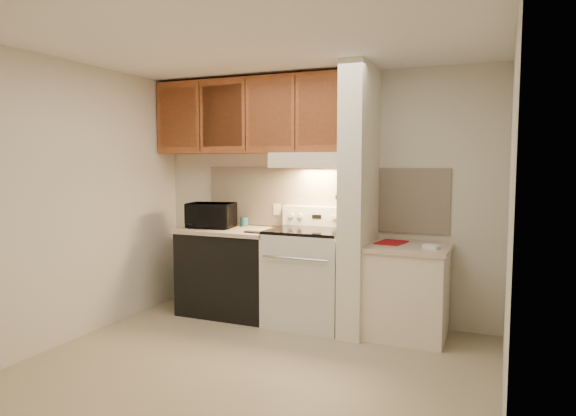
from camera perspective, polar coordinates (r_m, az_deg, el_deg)
The scene contains 50 objects.
floor at distance 4.25m, azimuth -3.56°, elevation -17.10°, with size 3.60×3.60×0.00m, color tan.
ceiling at distance 4.03m, azimuth -3.77°, elevation 17.88°, with size 3.60×3.60×0.00m, color white.
wall_back at distance 5.33m, azimuth 3.58°, elevation 1.28°, with size 3.60×0.02×2.50m, color beige.
wall_left at distance 5.02m, azimuth -22.35°, elevation 0.66°, with size 0.02×3.00×2.50m, color beige.
wall_right at distance 3.54m, azimuth 23.41°, elevation -1.14°, with size 0.02×3.00×2.50m, color beige.
backsplash at distance 5.32m, azimuth 3.54°, elevation 1.11°, with size 2.60×0.02×0.63m, color beige.
range_body at distance 5.13m, azimuth 2.24°, elevation -7.81°, with size 0.76×0.65×0.92m, color silver.
oven_window at distance 4.83m, azimuth 0.90°, elevation -8.13°, with size 0.50×0.01×0.30m, color black.
oven_handle at distance 4.75m, azimuth 0.73°, elevation -5.64°, with size 0.02×0.02×0.65m, color silver.
cooktop at distance 5.04m, azimuth 2.26°, elevation -2.54°, with size 0.74×0.64×0.03m, color black.
range_backguard at distance 5.29m, azimuth 3.35°, elevation -0.92°, with size 0.76×0.08×0.20m, color silver.
range_display at distance 5.25m, azimuth 3.20°, elevation -0.96°, with size 0.10×0.01×0.04m, color black.
range_knob_left_outer at distance 5.35m, azimuth 0.37°, elevation -0.84°, with size 0.05×0.05×0.02m, color silver.
range_knob_left_inner at distance 5.31m, azimuth 1.36°, elevation -0.89°, with size 0.05×0.05×0.02m, color silver.
range_knob_right_inner at distance 5.19m, azimuth 5.06°, elevation -1.05°, with size 0.05×0.05×0.02m, color silver.
range_knob_right_outer at distance 5.16m, azimuth 6.11°, elevation -1.09°, with size 0.05×0.05×0.02m, color silver.
dishwasher_front at distance 5.51m, azimuth -6.39°, elevation -7.19°, with size 1.00×0.63×0.87m, color black.
left_countertop at distance 5.43m, azimuth -6.44°, elevation -2.49°, with size 1.04×0.67×0.04m, color beige.
spoon_rest at distance 5.06m, azimuth -3.60°, elevation -2.71°, with size 0.24×0.08×0.02m, color black.
teal_jar at distance 5.59m, azimuth -4.89°, elevation -1.54°, with size 0.09×0.09×0.10m, color #285E60.
outlet at distance 5.50m, azimuth -1.24°, elevation -0.16°, with size 0.08×0.01×0.12m, color #F1E0CA.
microwave at distance 5.50m, azimuth -8.55°, elevation -0.82°, with size 0.48×0.32×0.26m, color black.
partition_pillar at distance 4.85m, azimuth 7.90°, elevation 0.85°, with size 0.22×0.70×2.50m, color white.
pillar_trim at distance 4.88m, azimuth 6.59°, elevation 1.48°, with size 0.01×0.70×0.04m, color #9A4D26.
knife_strip at distance 4.83m, azimuth 6.36°, elevation 1.68°, with size 0.02×0.42×0.04m, color black.
knife_blade_a at distance 4.68m, azimuth 5.61°, elevation 0.35°, with size 0.01×0.04×0.16m, color silver.
knife_handle_a at distance 4.69m, azimuth 5.71°, elevation 2.20°, with size 0.02×0.02×0.10m, color black.
knife_blade_b at distance 4.77m, azimuth 5.95°, elevation 0.32°, with size 0.01×0.04×0.18m, color silver.
knife_handle_b at distance 4.74m, azimuth 5.90°, elevation 2.23°, with size 0.02×0.02×0.10m, color black.
knife_blade_c at distance 4.85m, azimuth 6.25°, elevation 0.28°, with size 0.01×0.04×0.20m, color silver.
knife_handle_c at distance 4.82m, azimuth 6.19°, elevation 2.27°, with size 0.02×0.02×0.10m, color black.
knife_blade_d at distance 4.92m, azimuth 6.49°, elevation 0.58°, with size 0.01×0.04×0.16m, color silver.
knife_handle_d at distance 4.90m, azimuth 6.49°, elevation 2.32°, with size 0.02×0.02×0.10m, color black.
knife_blade_e at distance 4.99m, azimuth 6.73°, elevation 0.53°, with size 0.01×0.04×0.18m, color silver.
knife_handle_e at distance 4.99m, azimuth 6.78°, elevation 2.37°, with size 0.02×0.02×0.10m, color black.
oven_mitt at distance 5.05m, azimuth 6.94°, elevation -0.12°, with size 0.03×0.11×0.26m, color slate.
right_cab_base at distance 4.89m, azimuth 13.05°, elevation -9.25°, with size 0.70×0.60×0.81m, color #F1E0CA.
right_countertop at distance 4.80m, azimuth 13.16°, elevation -4.33°, with size 0.74×0.64×0.04m, color beige.
red_folder at distance 4.92m, azimuth 11.41°, elevation -3.76°, with size 0.23×0.32×0.01m, color #A11116.
white_box at distance 4.67m, azimuth 15.64°, elevation -4.17°, with size 0.14×0.09×0.04m, color white.
range_hood at distance 5.11m, azimuth 2.78°, elevation 5.32°, with size 0.78×0.44×0.15m, color #F1E0CA.
hood_lip at distance 4.92m, azimuth 1.93°, elevation 4.81°, with size 0.78×0.04×0.06m, color #F1E0CA.
upper_cabinets at distance 5.45m, azimuth -3.96°, elevation 10.15°, with size 2.18×0.33×0.77m, color #9A4D26.
cab_door_a at distance 5.73m, azimuth -12.12°, elevation 9.81°, with size 0.46×0.01×0.63m, color #9A4D26.
cab_gap_a at distance 5.58m, azimuth -9.80°, elevation 9.97°, with size 0.01×0.01×0.73m, color black.
cab_door_b at distance 5.44m, azimuth -7.34°, elevation 10.13°, with size 0.46×0.01×0.63m, color #9A4D26.
cab_gap_b at distance 5.31m, azimuth -4.76°, elevation 10.28°, with size 0.01×0.01×0.73m, color black.
cab_door_c at distance 5.19m, azimuth -2.04°, elevation 10.41°, with size 0.46×0.01×0.63m, color #9A4D26.
cab_gap_c at distance 5.08m, azimuth 0.79°, elevation 10.53°, with size 0.01×0.01×0.73m, color black.
cab_door_d at distance 4.98m, azimuth 3.74°, elevation 10.62°, with size 0.46×0.01×0.63m, color #9A4D26.
Camera 1 is at (1.76, -3.52, 1.62)m, focal length 32.00 mm.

